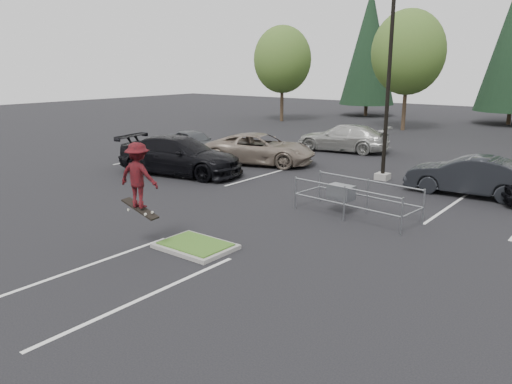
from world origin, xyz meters
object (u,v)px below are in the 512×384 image
Objects in this scene: conif_a at (369,47)px; car_far_silver at (343,138)px; car_l_black at (179,155)px; car_r_charc at (469,176)px; decid_a at (282,62)px; cart_corral at (345,193)px; decid_b at (408,55)px; car_l_grey at (194,142)px; light_pole at (389,81)px; car_l_tan at (259,149)px; skateboarder at (138,176)px.

car_far_silver is (9.15, -22.00, -6.26)m from conif_a.
car_l_black is 13.29m from car_r_charc.
car_r_charc is (22.51, -18.53, -4.77)m from decid_a.
cart_corral is 0.79× the size of car_far_silver.
decid_b is 1.68× the size of car_far_silver.
car_l_grey is 0.75× the size of car_far_silver.
light_pole is 2.04× the size of car_r_charc.
conif_a is 30.13m from car_l_tan.
car_l_tan is 11.00m from car_r_charc.
car_l_black is 5.70m from car_l_grey.
cart_corral is (15.75, -34.13, -6.32)m from conif_a.
decid_b is 22.36m from car_r_charc.
conif_a is 2.62× the size of car_r_charc.
car_l_grey is at bearing -177.61° from light_pole.
light_pole is at bearing -111.37° from skateboarder.
cart_corral is 0.76× the size of car_l_tan.
light_pole reaches higher than car_l_tan.
car_l_black is (-1.99, -23.53, -5.11)m from decid_b.
car_l_grey is (-5.49, -19.03, -5.31)m from decid_b.
car_l_tan is at bearing -175.91° from light_pole.
light_pole reaches higher than car_r_charc.
car_far_silver is at bearing -93.05° from skateboarder.
light_pole is 5.50m from car_r_charc.
conif_a is (-7.99, 9.47, 1.05)m from decid_b.
car_l_tan is at bearing -30.61° from car_l_black.
cart_corral is at bearing -78.48° from light_pole.
car_far_silver is (6.65, 6.50, 0.10)m from car_l_grey.
light_pole is at bearing -74.38° from car_l_grey.
car_far_silver is at bearing -67.42° from conif_a.
skateboarder is (4.81, -31.53, -3.84)m from decid_b.
decid_b is 24.16m from car_l_black.
decid_a is 1.55× the size of car_far_silver.
car_l_tan is at bearing -75.26° from conif_a.
car_l_black is 1.12× the size of car_far_silver.
skateboarder is at bearing -81.33° from decid_b.
skateboarder is at bearing -61.56° from decid_a.
car_r_charc is at bearing -57.01° from conif_a.
conif_a is 34.55m from car_r_charc.
car_l_black is 1.29× the size of car_r_charc.
car_l_grey is (-5.00, 0.00, -0.09)m from car_l_tan.
car_l_grey is at bearing 162.60° from cart_corral.
light_pole is 19.70m from decid_b.
decid_b is 4.46× the size of skateboarder.
decid_a is 2.07× the size of car_l_grey.
car_l_grey is 16.00m from car_r_charc.
skateboarder is 13.65m from car_l_tan.
car_l_black reaches higher than car_far_silver.
decid_a is (-18.51, 18.03, 1.02)m from light_pole.
light_pole is 31.63m from conif_a.
light_pole is at bearing 31.61° from car_far_silver.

